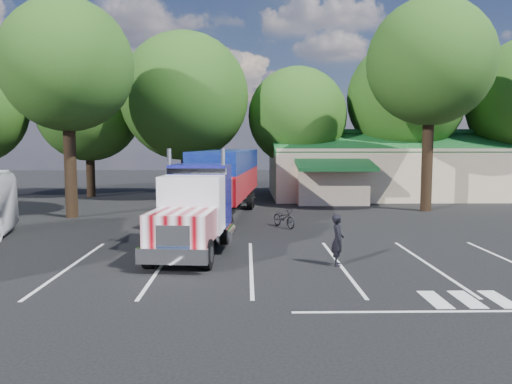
{
  "coord_description": "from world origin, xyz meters",
  "views": [
    {
      "loc": [
        -0.16,
        -23.46,
        4.33
      ],
      "look_at": [
        0.3,
        0.7,
        2.0
      ],
      "focal_mm": 35.0,
      "sensor_mm": 36.0,
      "label": 1
    }
  ],
  "objects_px": {
    "semi_truck": "(221,181)",
    "silver_sedan": "(406,192)",
    "bicycle": "(284,218)",
    "woman": "(338,240)"
  },
  "relations": [
    {
      "from": "semi_truck",
      "to": "silver_sedan",
      "type": "bearing_deg",
      "value": 43.68
    },
    {
      "from": "semi_truck",
      "to": "bicycle",
      "type": "distance_m",
      "value": 4.0
    },
    {
      "from": "woman",
      "to": "silver_sedan",
      "type": "xyz_separation_m",
      "value": [
        8.91,
        20.0,
        -0.25
      ]
    },
    {
      "from": "woman",
      "to": "semi_truck",
      "type": "bearing_deg",
      "value": 33.32
    },
    {
      "from": "woman",
      "to": "bicycle",
      "type": "height_order",
      "value": "woman"
    },
    {
      "from": "woman",
      "to": "silver_sedan",
      "type": "distance_m",
      "value": 21.9
    },
    {
      "from": "semi_truck",
      "to": "bicycle",
      "type": "bearing_deg",
      "value": -14.69
    },
    {
      "from": "woman",
      "to": "silver_sedan",
      "type": "height_order",
      "value": "woman"
    },
    {
      "from": "woman",
      "to": "bicycle",
      "type": "distance_m",
      "value": 8.35
    },
    {
      "from": "semi_truck",
      "to": "bicycle",
      "type": "height_order",
      "value": "semi_truck"
    }
  ]
}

